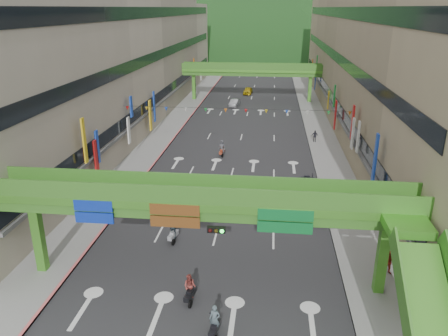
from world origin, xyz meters
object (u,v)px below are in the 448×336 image
(scooter_rider_near, at_px, (215,323))
(pedestrian_red, at_px, (389,265))
(car_silver, at_px, (234,103))
(scooter_rider_mid, at_px, (190,288))
(car_yellow, at_px, (248,91))
(overpass_near, at_px, (216,214))

(scooter_rider_near, relative_size, pedestrian_red, 1.19)
(car_silver, relative_size, pedestrian_red, 2.40)
(scooter_rider_mid, distance_m, car_yellow, 68.24)
(overpass_near, distance_m, pedestrian_red, 12.27)
(car_silver, bearing_deg, scooter_rider_mid, -79.97)
(car_silver, distance_m, pedestrian_red, 53.78)
(car_yellow, bearing_deg, pedestrian_red, -74.13)
(scooter_rider_mid, bearing_deg, scooter_rider_near, -56.15)
(overpass_near, height_order, scooter_rider_mid, overpass_near)
(scooter_rider_near, bearing_deg, car_yellow, 91.89)
(scooter_rider_mid, distance_m, pedestrian_red, 13.28)
(overpass_near, relative_size, scooter_rider_near, 14.20)
(car_silver, height_order, pedestrian_red, pedestrian_red)
(scooter_rider_near, xyz_separation_m, car_silver, (-4.05, 58.71, -0.26))
(scooter_rider_near, relative_size, car_silver, 0.50)
(overpass_near, height_order, car_silver, overpass_near)
(scooter_rider_mid, relative_size, car_yellow, 0.46)
(car_silver, bearing_deg, scooter_rider_near, -78.25)
(overpass_near, height_order, car_yellow, overpass_near)
(pedestrian_red, bearing_deg, car_yellow, 116.47)
(scooter_rider_mid, height_order, car_silver, scooter_rider_mid)
(scooter_rider_near, bearing_deg, pedestrian_red, 33.13)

